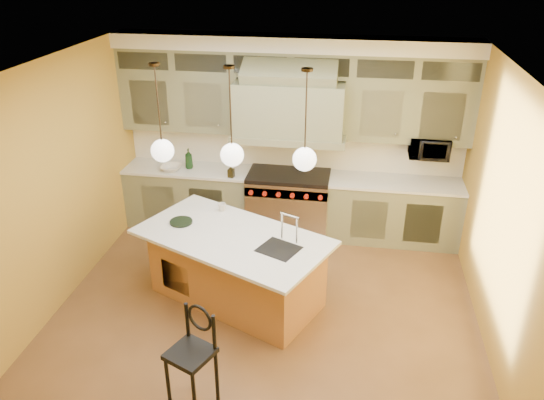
% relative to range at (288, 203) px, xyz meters
% --- Properties ---
extents(floor, '(5.00, 5.00, 0.00)m').
position_rel_range_xyz_m(floor, '(0.00, -2.14, -0.49)').
color(floor, brown).
rests_on(floor, ground).
extents(ceiling, '(5.00, 5.00, 0.00)m').
position_rel_range_xyz_m(ceiling, '(0.00, -2.14, 2.41)').
color(ceiling, white).
rests_on(ceiling, wall_back).
extents(wall_back, '(5.00, 0.00, 5.00)m').
position_rel_range_xyz_m(wall_back, '(0.00, 0.36, 0.96)').
color(wall_back, '#B98E33').
rests_on(wall_back, ground).
extents(wall_front, '(5.00, 0.00, 5.00)m').
position_rel_range_xyz_m(wall_front, '(0.00, -4.64, 0.96)').
color(wall_front, '#B98E33').
rests_on(wall_front, ground).
extents(wall_left, '(0.00, 5.00, 5.00)m').
position_rel_range_xyz_m(wall_left, '(-2.50, -2.14, 0.96)').
color(wall_left, '#B98E33').
rests_on(wall_left, ground).
extents(wall_right, '(0.00, 5.00, 5.00)m').
position_rel_range_xyz_m(wall_right, '(2.50, -2.14, 0.96)').
color(wall_right, '#B98E33').
rests_on(wall_right, ground).
extents(back_cabinetry, '(5.00, 0.77, 2.90)m').
position_rel_range_xyz_m(back_cabinetry, '(0.00, 0.09, 0.94)').
color(back_cabinetry, gray).
rests_on(back_cabinetry, floor).
extents(range, '(1.20, 0.74, 0.96)m').
position_rel_range_xyz_m(range, '(0.00, 0.00, 0.00)').
color(range, silver).
rests_on(range, floor).
extents(kitchen_island, '(2.55, 2.03, 1.35)m').
position_rel_range_xyz_m(kitchen_island, '(-0.40, -1.80, -0.01)').
color(kitchen_island, '#AC6F3D').
rests_on(kitchen_island, floor).
extents(counter_stool, '(0.50, 0.50, 1.08)m').
position_rel_range_xyz_m(counter_stool, '(-0.42, -3.52, 0.13)').
color(counter_stool, black).
rests_on(counter_stool, floor).
extents(microwave, '(0.54, 0.37, 0.30)m').
position_rel_range_xyz_m(microwave, '(1.95, 0.11, 0.96)').
color(microwave, black).
rests_on(microwave, back_cabinetry).
extents(oil_bottle_a, '(0.14, 0.14, 0.31)m').
position_rel_range_xyz_m(oil_bottle_a, '(-1.52, 0.01, 0.61)').
color(oil_bottle_a, black).
rests_on(oil_bottle_a, back_cabinetry).
extents(oil_bottle_b, '(0.10, 0.10, 0.19)m').
position_rel_range_xyz_m(oil_bottle_b, '(-0.82, -0.22, 0.55)').
color(oil_bottle_b, black).
rests_on(oil_bottle_b, back_cabinetry).
extents(fruit_bowl, '(0.34, 0.34, 0.08)m').
position_rel_range_xyz_m(fruit_bowl, '(-1.76, -0.11, 0.49)').
color(fruit_bowl, silver).
rests_on(fruit_bowl, back_cabinetry).
extents(cup, '(0.10, 0.10, 0.10)m').
position_rel_range_xyz_m(cup, '(-0.70, -1.23, 0.48)').
color(cup, silver).
rests_on(cup, kitchen_island).
extents(pendant_left, '(0.26, 0.26, 1.11)m').
position_rel_range_xyz_m(pendant_left, '(-1.20, -1.80, 1.46)').
color(pendant_left, '#2D2319').
rests_on(pendant_left, ceiling).
extents(pendant_center, '(0.26, 0.26, 1.11)m').
position_rel_range_xyz_m(pendant_center, '(-0.40, -1.80, 1.46)').
color(pendant_center, '#2D2319').
rests_on(pendant_center, ceiling).
extents(pendant_right, '(0.26, 0.26, 1.11)m').
position_rel_range_xyz_m(pendant_right, '(0.40, -1.80, 1.46)').
color(pendant_right, '#2D2319').
rests_on(pendant_right, ceiling).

